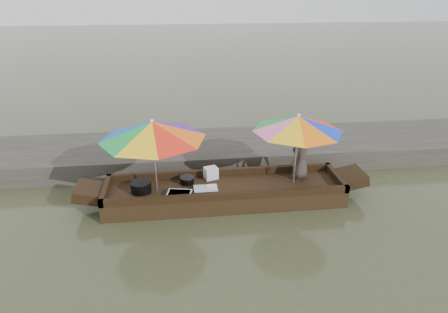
{
  "coord_description": "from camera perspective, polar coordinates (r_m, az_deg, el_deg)",
  "views": [
    {
      "loc": [
        -0.91,
        -7.43,
        4.31
      ],
      "look_at": [
        0.0,
        0.1,
        1.0
      ],
      "focal_mm": 32.0,
      "sensor_mm": 36.0,
      "label": 1
    }
  ],
  "objects": [
    {
      "name": "vendor",
      "position": [
        8.78,
        10.91,
        0.26
      ],
      "size": [
        0.63,
        0.63,
        1.1
      ],
      "primitive_type": "imported",
      "rotation": [
        0.0,
        0.0,
        3.92
      ],
      "color": "#332C27",
      "rests_on": "boat_hull"
    },
    {
      "name": "boat_hull",
      "position": [
        8.55,
        0.08,
        -5.34
      ],
      "size": [
        5.01,
        1.2,
        0.35
      ],
      "primitive_type": "cube",
      "color": "black",
      "rests_on": "water"
    },
    {
      "name": "umbrella_bow",
      "position": [
        8.1,
        -9.89,
        0.05
      ],
      "size": [
        2.36,
        2.36,
        1.55
      ],
      "primitive_type": null,
      "rotation": [
        0.0,
        0.0,
        0.13
      ],
      "color": "#4F14A5",
      "rests_on": "boat_hull"
    },
    {
      "name": "tray_scallop",
      "position": [
        8.3,
        -2.64,
        -4.72
      ],
      "size": [
        0.49,
        0.34,
        0.06
      ],
      "primitive_type": "cube",
      "rotation": [
        0.0,
        0.0,
        0.01
      ],
      "color": "silver",
      "rests_on": "boat_hull"
    },
    {
      "name": "cooking_pot",
      "position": [
        8.38,
        -11.78,
        -4.29
      ],
      "size": [
        0.42,
        0.42,
        0.22
      ],
      "primitive_type": "cylinder",
      "color": "black",
      "rests_on": "boat_hull"
    },
    {
      "name": "tray_crayfish",
      "position": [
        8.11,
        -6.4,
        -5.43
      ],
      "size": [
        0.55,
        0.43,
        0.09
      ],
      "primitive_type": "cube",
      "rotation": [
        0.0,
        0.0,
        -0.21
      ],
      "color": "silver",
      "rests_on": "boat_hull"
    },
    {
      "name": "charcoal_grill",
      "position": [
        8.6,
        -5.32,
        -3.42
      ],
      "size": [
        0.29,
        0.29,
        0.14
      ],
      "primitive_type": "cylinder",
      "color": "black",
      "rests_on": "boat_hull"
    },
    {
      "name": "water",
      "position": [
        8.64,
        0.08,
        -6.36
      ],
      "size": [
        80.0,
        80.0,
        0.0
      ],
      "primitive_type": "plane",
      "color": "#393F23",
      "rests_on": "ground"
    },
    {
      "name": "supply_bag",
      "position": [
        8.75,
        -1.89,
        -2.37
      ],
      "size": [
        0.33,
        0.3,
        0.26
      ],
      "primitive_type": "cube",
      "rotation": [
        0.0,
        0.0,
        0.32
      ],
      "color": "silver",
      "rests_on": "boat_hull"
    },
    {
      "name": "dock",
      "position": [
        10.49,
        -1.37,
        0.81
      ],
      "size": [
        22.0,
        2.2,
        0.5
      ],
      "primitive_type": "cube",
      "color": "#2D2B26",
      "rests_on": "ground"
    },
    {
      "name": "umbrella_stern",
      "position": [
        8.43,
        10.26,
        1.0
      ],
      "size": [
        2.1,
        2.1,
        1.55
      ],
      "primitive_type": null,
      "rotation": [
        0.0,
        0.0,
        -0.13
      ],
      "color": "red",
      "rests_on": "boat_hull"
    }
  ]
}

